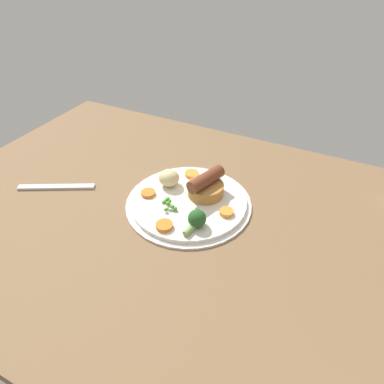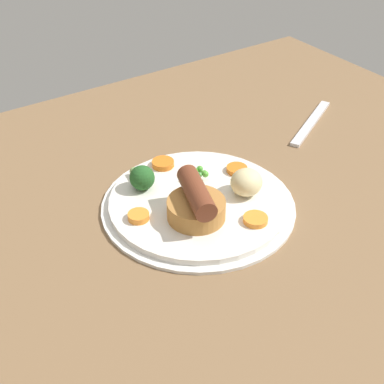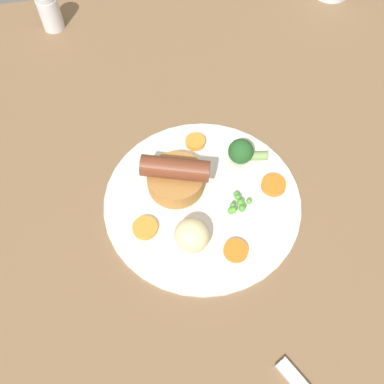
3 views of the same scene
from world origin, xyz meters
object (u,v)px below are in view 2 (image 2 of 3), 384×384
at_px(sausage_pudding, 196,204).
at_px(broccoli_floret_near, 142,178).
at_px(potato_chunk_1, 246,182).
at_px(carrot_slice_4, 255,220).
at_px(dinner_plate, 198,203).
at_px(fork, 311,123).
at_px(pea_pile, 197,173).
at_px(carrot_slice_1, 237,169).
at_px(carrot_slice_0, 139,216).
at_px(carrot_slice_5, 163,163).

xyz_separation_m(sausage_pudding, broccoli_floret_near, (0.03, -0.10, -0.01)).
xyz_separation_m(potato_chunk_1, carrot_slice_4, (0.03, 0.06, -0.02)).
xyz_separation_m(broccoli_floret_near, carrot_slice_4, (-0.09, 0.16, -0.01)).
xyz_separation_m(dinner_plate, fork, (-0.31, -0.09, -0.00)).
height_order(pea_pile, carrot_slice_1, pea_pile).
relative_size(sausage_pudding, pea_pile, 2.43).
relative_size(potato_chunk_1, carrot_slice_0, 1.60).
distance_m(dinner_plate, sausage_pudding, 0.05).
xyz_separation_m(dinner_plate, broccoli_floret_near, (0.05, -0.07, 0.03)).
distance_m(dinner_plate, carrot_slice_0, 0.09).
bearing_deg(dinner_plate, carrot_slice_4, 111.62).
relative_size(sausage_pudding, fork, 0.54).
height_order(potato_chunk_1, carrot_slice_1, potato_chunk_1).
distance_m(carrot_slice_4, fork, 0.32).
height_order(sausage_pudding, broccoli_floret_near, sausage_pudding).
relative_size(sausage_pudding, potato_chunk_1, 2.06).
height_order(sausage_pudding, carrot_slice_1, sausage_pudding).
bearing_deg(pea_pile, carrot_slice_0, 16.53).
relative_size(dinner_plate, broccoli_floret_near, 4.72).
xyz_separation_m(potato_chunk_1, fork, (-0.24, -0.11, -0.03)).
relative_size(dinner_plate, sausage_pudding, 2.87).
bearing_deg(fork, carrot_slice_1, -12.16).
bearing_deg(pea_pile, fork, -171.30).
height_order(sausage_pudding, fork, sausage_pudding).
height_order(carrot_slice_0, carrot_slice_5, same).
xyz_separation_m(sausage_pudding, carrot_slice_1, (-0.12, -0.06, -0.02)).
height_order(broccoli_floret_near, carrot_slice_4, broccoli_floret_near).
bearing_deg(carrot_slice_4, carrot_slice_1, -116.57).
distance_m(broccoli_floret_near, carrot_slice_1, 0.15).
distance_m(pea_pile, carrot_slice_0, 0.13).
xyz_separation_m(dinner_plate, potato_chunk_1, (-0.06, 0.03, 0.03)).
height_order(broccoli_floret_near, carrot_slice_0, broccoli_floret_near).
height_order(sausage_pudding, potato_chunk_1, sausage_pudding).
bearing_deg(fork, carrot_slice_0, -16.74).
height_order(pea_pile, carrot_slice_5, pea_pile).
relative_size(pea_pile, carrot_slice_4, 1.19).
xyz_separation_m(pea_pile, carrot_slice_5, (0.02, -0.06, -0.01)).
bearing_deg(carrot_slice_0, pea_pile, -163.47).
height_order(sausage_pudding, carrot_slice_4, sausage_pudding).
xyz_separation_m(dinner_plate, carrot_slice_0, (0.09, -0.01, 0.01)).
distance_m(pea_pile, broccoli_floret_near, 0.08).
distance_m(potato_chunk_1, carrot_slice_0, 0.16).
bearing_deg(sausage_pudding, pea_pile, -16.74).
xyz_separation_m(carrot_slice_4, carrot_slice_5, (0.03, -0.19, 0.00)).
bearing_deg(carrot_slice_1, pea_pile, -16.33).
height_order(broccoli_floret_near, fork, broccoli_floret_near).
relative_size(carrot_slice_0, carrot_slice_1, 0.92).
relative_size(broccoli_floret_near, carrot_slice_5, 1.72).
height_order(pea_pile, carrot_slice_0, pea_pile).
relative_size(broccoli_floret_near, carrot_slice_1, 1.84).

